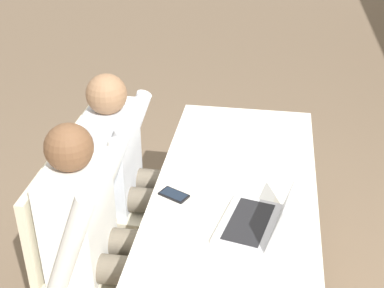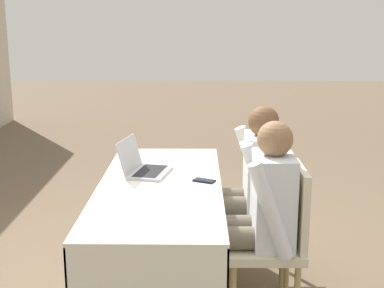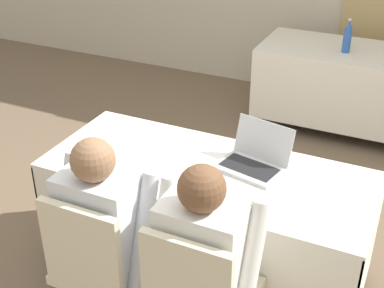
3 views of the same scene
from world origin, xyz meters
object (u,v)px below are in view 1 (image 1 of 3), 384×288
at_px(cell_phone, 174,195).
at_px(chair_near_left, 110,190).
at_px(person_checkered_shirt, 127,167).
at_px(chair_near_right, 78,255).
at_px(person_white_shirt, 97,230).
at_px(laptop, 259,219).

bearing_deg(cell_phone, chair_near_left, -100.72).
bearing_deg(person_checkered_shirt, chair_near_right, 168.57).
bearing_deg(person_checkered_shirt, cell_phone, -135.34).
distance_m(chair_near_left, person_white_shirt, 0.55).
relative_size(chair_near_left, chair_near_right, 1.00).
bearing_deg(laptop, person_white_shirt, -74.80).
relative_size(laptop, person_white_shirt, 0.33).
distance_m(chair_near_right, person_white_shirt, 0.19).
bearing_deg(cell_phone, chair_near_right, -36.77).
relative_size(chair_near_right, person_checkered_shirt, 0.78).
relative_size(person_checkered_shirt, person_white_shirt, 1.00).
bearing_deg(chair_near_left, chair_near_right, -180.00).
bearing_deg(cell_phone, person_checkered_shirt, -109.06).
bearing_deg(laptop, chair_near_left, -108.83).
bearing_deg(person_checkered_shirt, person_white_shirt, -180.00).
bearing_deg(chair_near_right, person_checkered_shirt, -11.43).
distance_m(chair_near_left, person_checkered_shirt, 0.19).
xyz_separation_m(laptop, chair_near_right, (0.04, -0.80, -0.27)).
bearing_deg(chair_near_left, cell_phone, -127.01).
xyz_separation_m(cell_phone, chair_near_right, (0.21, -0.41, -0.23)).
relative_size(laptop, person_checkered_shirt, 0.33).
xyz_separation_m(cell_phone, person_checkered_shirt, (-0.31, -0.30, -0.07)).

